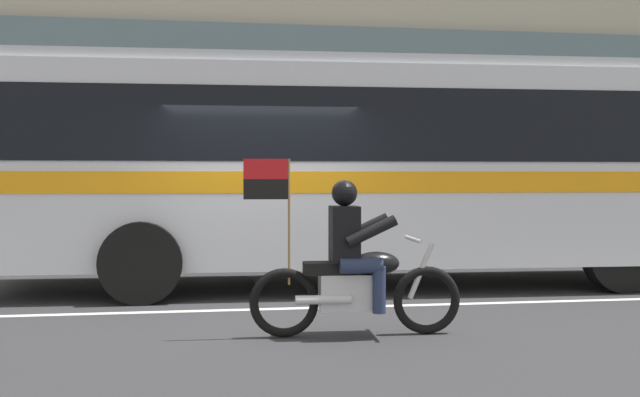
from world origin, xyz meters
name	(u,v)px	position (x,y,z in m)	size (l,w,h in m)	color
ground_plane	(262,301)	(0.00, 0.00, 0.00)	(60.00, 60.00, 0.00)	#2B2B2D
sidewalk_curb	(242,255)	(0.00, 5.10, 0.07)	(28.00, 3.80, 0.15)	#A39E93
lane_center_stripe	(266,309)	(0.00, -0.60, 0.00)	(26.60, 0.14, 0.01)	silver
transit_bus	(386,158)	(1.92, 1.19, 1.88)	(11.18, 2.95, 3.22)	silver
motorcycle_with_rider	(354,270)	(0.75, -2.23, 0.67)	(2.20, 0.64, 1.78)	black
fire_hydrant	(366,235)	(2.27, 4.10, 0.52)	(0.22, 0.30, 0.75)	#4C8C3F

